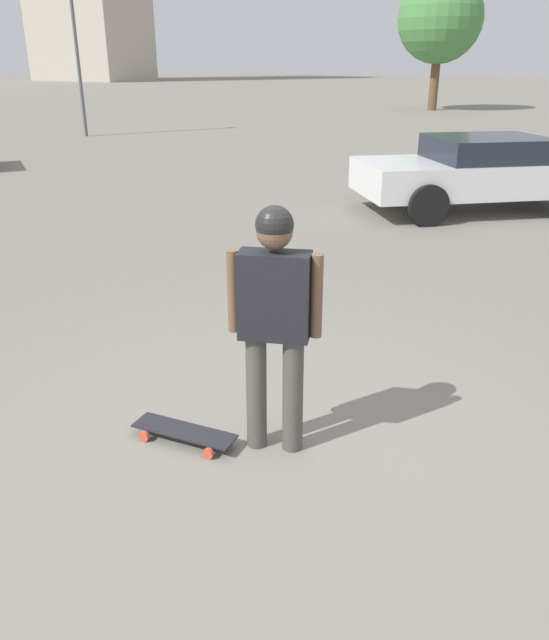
% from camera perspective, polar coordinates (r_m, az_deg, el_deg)
% --- Properties ---
extents(ground_plane, '(220.00, 220.00, 0.00)m').
position_cam_1_polar(ground_plane, '(4.54, -0.00, -11.40)').
color(ground_plane, gray).
extents(person, '(0.37, 0.57, 1.73)m').
position_cam_1_polar(person, '(4.05, -0.00, 0.82)').
color(person, '#4C4742').
rests_on(person, ground_plane).
extents(skateboard, '(0.37, 0.80, 0.09)m').
position_cam_1_polar(skateboard, '(4.60, -8.26, -10.12)').
color(skateboard, '#232328').
rests_on(skateboard, ground_plane).
extents(car_parked_near, '(4.29, 4.32, 1.31)m').
position_cam_1_polar(car_parked_near, '(12.00, 18.33, 12.78)').
color(car_parked_near, silver).
rests_on(car_parked_near, ground_plane).
extents(tree_distant, '(4.41, 4.41, 6.72)m').
position_cam_1_polar(tree_distant, '(36.98, 14.91, 25.04)').
color(tree_distant, brown).
rests_on(tree_distant, ground_plane).
extents(lamp_post, '(0.28, 0.28, 6.08)m').
position_cam_1_polar(lamp_post, '(24.31, -17.83, 24.06)').
color(lamp_post, '#59595E').
rests_on(lamp_post, ground_plane).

